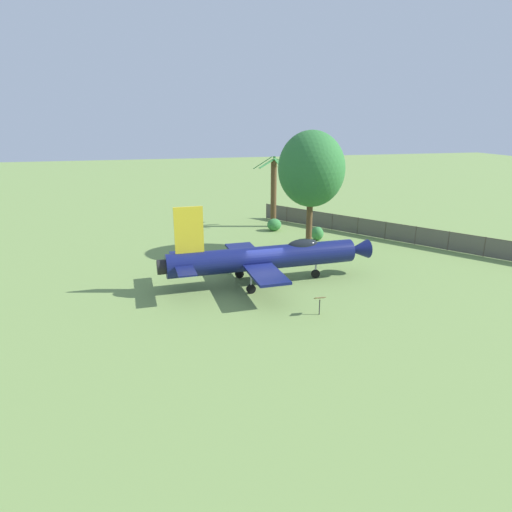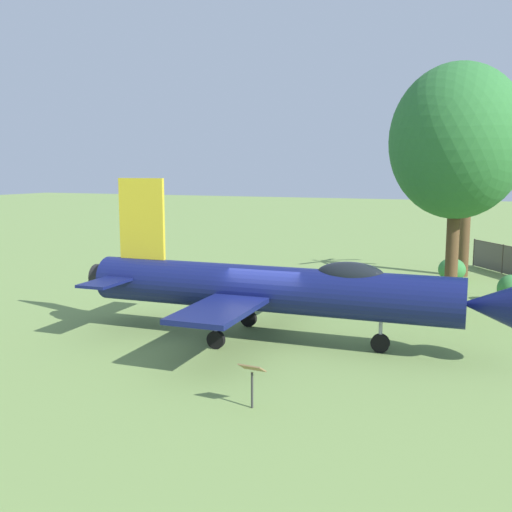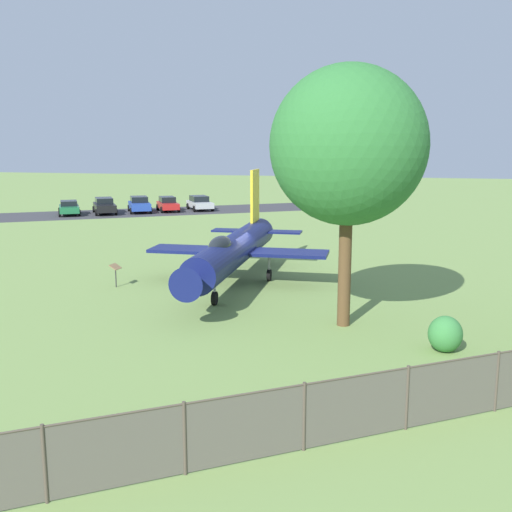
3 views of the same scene
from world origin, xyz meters
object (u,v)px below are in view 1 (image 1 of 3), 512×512
Objects in this scene: palm_tree at (274,192)px; shrub_by_tree at (317,233)px; display_jet at (268,257)px; shade_tree at (311,169)px; shrub_near_fence at (274,225)px; info_plaque at (320,301)px.

shrub_by_tree is at bearing 21.30° from palm_tree.
shade_tree is (-5.89, 5.08, 4.98)m from display_jet.
shrub_by_tree is (4.36, 2.81, 0.01)m from shrub_near_fence.
shrub_by_tree is (-3.64, 2.23, -6.21)m from shade_tree.
palm_tree is at bearing -158.70° from shrub_by_tree.
shrub_near_fence is at bearing -175.90° from shade_tree.
info_plaque is at bearing -17.55° from shade_tree.
shrub_near_fence is at bearing -13.02° from palm_tree.
shrub_by_tree is at bearing 32.76° from shrub_near_fence.
shade_tree reaches higher than display_jet.
palm_tree reaches higher than shrub_near_fence.
shade_tree is at bearing 0.95° from palm_tree.
shrub_by_tree is at bearing 158.81° from info_plaque.
display_jet is 16.52m from palm_tree.
shade_tree reaches higher than info_plaque.
display_jet reaches higher than shrub_by_tree.
display_jet is at bearing -37.46° from shrub_by_tree.
display_jet is at bearing -165.37° from info_plaque.
palm_tree is (-15.67, 4.91, 1.74)m from display_jet.
shrub_near_fence is 19.70m from info_plaque.
shade_tree is 10.15m from shrub_near_fence.
shade_tree reaches higher than shrub_by_tree.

